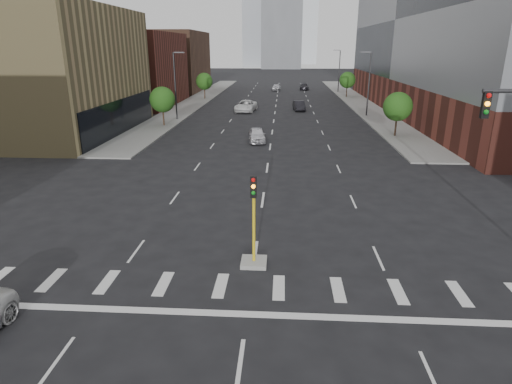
# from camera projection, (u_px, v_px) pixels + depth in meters

# --- Properties ---
(sidewalk_left_far) EXTENTS (5.00, 92.00, 0.15)m
(sidewalk_left_far) POSITION_uv_depth(u_px,v_px,m) (199.00, 99.00, 82.44)
(sidewalk_left_far) COLOR gray
(sidewalk_left_far) RESTS_ON ground
(sidewalk_right_far) EXTENTS (5.00, 92.00, 0.15)m
(sidewalk_right_far) POSITION_uv_depth(u_px,v_px,m) (356.00, 101.00, 80.67)
(sidewalk_right_far) COLOR gray
(sidewalk_right_far) RESTS_ON ground
(building_left_mid) EXTENTS (20.00, 24.00, 14.00)m
(building_left_mid) POSITION_uv_depth(u_px,v_px,m) (32.00, 72.00, 48.82)
(building_left_mid) COLOR tan
(building_left_mid) RESTS_ON ground
(building_left_far_a) EXTENTS (20.00, 22.00, 12.00)m
(building_left_far_a) POSITION_uv_depth(u_px,v_px,m) (117.00, 69.00, 73.70)
(building_left_far_a) COLOR brown
(building_left_far_a) RESTS_ON ground
(building_left_far_b) EXTENTS (20.00, 24.00, 13.00)m
(building_left_far_b) POSITION_uv_depth(u_px,v_px,m) (159.00, 61.00, 98.10)
(building_left_far_b) COLOR brown
(building_left_far_b) RESTS_ON ground
(building_right_main) EXTENTS (24.00, 70.00, 22.00)m
(building_right_main) POSITION_uv_depth(u_px,v_px,m) (476.00, 38.00, 63.07)
(building_right_main) COLOR brown
(building_right_main) RESTS_ON ground
(tower_mid) EXTENTS (18.00, 18.00, 44.00)m
(tower_mid) POSITION_uv_depth(u_px,v_px,m) (282.00, 18.00, 193.51)
(tower_mid) COLOR slate
(tower_mid) RESTS_ON ground
(median_traffic_signal) EXTENTS (1.20, 1.20, 4.40)m
(median_traffic_signal) POSITION_uv_depth(u_px,v_px,m) (254.00, 246.00, 19.83)
(median_traffic_signal) COLOR #999993
(median_traffic_signal) RESTS_ON ground
(streetlight_right_a) EXTENTS (1.60, 0.22, 9.07)m
(streetlight_right_a) POSITION_uv_depth(u_px,v_px,m) (368.00, 81.00, 61.23)
(streetlight_right_a) COLOR #2D2D30
(streetlight_right_a) RESTS_ON ground
(streetlight_right_b) EXTENTS (1.60, 0.22, 9.07)m
(streetlight_right_b) POSITION_uv_depth(u_px,v_px,m) (339.00, 69.00, 94.29)
(streetlight_right_b) COLOR #2D2D30
(streetlight_right_b) RESTS_ON ground
(streetlight_left) EXTENTS (1.60, 0.22, 9.07)m
(streetlight_left) POSITION_uv_depth(u_px,v_px,m) (176.00, 83.00, 58.08)
(streetlight_left) COLOR #2D2D30
(streetlight_left) RESTS_ON ground
(tree_left_near) EXTENTS (3.20, 3.20, 4.85)m
(tree_left_near) POSITION_uv_depth(u_px,v_px,m) (162.00, 100.00, 53.91)
(tree_left_near) COLOR #382619
(tree_left_near) RESTS_ON ground
(tree_left_far) EXTENTS (3.20, 3.20, 4.85)m
(tree_left_far) POSITION_uv_depth(u_px,v_px,m) (204.00, 81.00, 82.25)
(tree_left_far) COLOR #382619
(tree_left_far) RESTS_ON ground
(tree_right_near) EXTENTS (3.20, 3.20, 4.85)m
(tree_right_near) POSITION_uv_depth(u_px,v_px,m) (398.00, 107.00, 47.54)
(tree_right_near) COLOR #382619
(tree_right_near) RESTS_ON ground
(tree_right_far) EXTENTS (3.20, 3.20, 4.85)m
(tree_right_far) POSITION_uv_depth(u_px,v_px,m) (347.00, 80.00, 85.33)
(tree_right_far) COLOR #382619
(tree_right_far) RESTS_ON ground
(car_near_left) EXTENTS (2.23, 4.52, 1.48)m
(car_near_left) POSITION_uv_depth(u_px,v_px,m) (257.00, 135.00, 45.89)
(car_near_left) COLOR silver
(car_near_left) RESTS_ON ground
(car_mid_right) EXTENTS (2.05, 4.71, 1.51)m
(car_mid_right) POSITION_uv_depth(u_px,v_px,m) (299.00, 106.00, 68.38)
(car_mid_right) COLOR black
(car_mid_right) RESTS_ON ground
(car_far_left) EXTENTS (3.46, 6.44, 1.72)m
(car_far_left) POSITION_uv_depth(u_px,v_px,m) (246.00, 106.00, 67.36)
(car_far_left) COLOR silver
(car_far_left) RESTS_ON ground
(car_deep_right) EXTENTS (2.19, 5.09, 1.46)m
(car_deep_right) POSITION_uv_depth(u_px,v_px,m) (304.00, 87.00, 101.20)
(car_deep_right) COLOR #242228
(car_deep_right) RESTS_ON ground
(car_distant) EXTENTS (2.10, 4.53, 1.50)m
(car_distant) POSITION_uv_depth(u_px,v_px,m) (276.00, 87.00, 99.55)
(car_distant) COLOR silver
(car_distant) RESTS_ON ground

